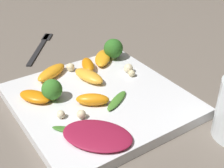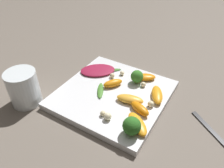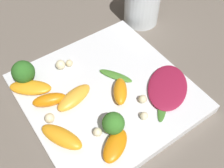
# 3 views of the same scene
# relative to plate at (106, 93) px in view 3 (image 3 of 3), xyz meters

# --- Properties ---
(ground_plane) EXTENTS (2.40, 2.40, 0.00)m
(ground_plane) POSITION_rel_plate_xyz_m (0.00, 0.00, -0.01)
(ground_plane) COLOR #6B6056
(plate) EXTENTS (0.28, 0.28, 0.02)m
(plate) POSITION_rel_plate_xyz_m (0.00, 0.00, 0.00)
(plate) COLOR white
(plate) RESTS_ON ground_plane
(drinking_glass) EXTENTS (0.08, 0.08, 0.10)m
(drinking_glass) POSITION_rel_plate_xyz_m (-0.19, -0.14, 0.04)
(drinking_glass) COLOR white
(drinking_glass) RESTS_ON ground_plane
(radicchio_leaf_0) EXTENTS (0.13, 0.12, 0.01)m
(radicchio_leaf_0) POSITION_rel_plate_xyz_m (-0.09, 0.06, 0.01)
(radicchio_leaf_0) COLOR maroon
(radicchio_leaf_0) RESTS_ON plate
(orange_segment_0) EXTENTS (0.08, 0.07, 0.02)m
(orange_segment_0) POSITION_rel_plate_xyz_m (0.11, -0.08, 0.02)
(orange_segment_0) COLOR orange
(orange_segment_0) RESTS_ON plate
(orange_segment_1) EXTENTS (0.05, 0.06, 0.02)m
(orange_segment_1) POSITION_rel_plate_xyz_m (-0.01, 0.02, 0.02)
(orange_segment_1) COLOR orange
(orange_segment_1) RESTS_ON plate
(orange_segment_2) EXTENTS (0.07, 0.06, 0.02)m
(orange_segment_2) POSITION_rel_plate_xyz_m (0.05, 0.10, 0.02)
(orange_segment_2) COLOR orange
(orange_segment_2) RESTS_ON plate
(orange_segment_3) EXTENTS (0.08, 0.05, 0.02)m
(orange_segment_3) POSITION_rel_plate_xyz_m (0.06, -0.01, 0.02)
(orange_segment_3) COLOR #FCAD33
(orange_segment_3) RESTS_ON plate
(orange_segment_4) EXTENTS (0.06, 0.08, 0.02)m
(orange_segment_4) POSITION_rel_plate_xyz_m (0.11, 0.04, 0.02)
(orange_segment_4) COLOR orange
(orange_segment_4) RESTS_ON plate
(orange_segment_5) EXTENTS (0.06, 0.04, 0.02)m
(orange_segment_5) POSITION_rel_plate_xyz_m (0.10, -0.03, 0.02)
(orange_segment_5) COLOR orange
(orange_segment_5) RESTS_ON plate
(broccoli_floret_0) EXTENTS (0.04, 0.04, 0.04)m
(broccoli_floret_0) POSITION_rel_plate_xyz_m (0.04, 0.07, 0.03)
(broccoli_floret_0) COLOR #84AD5B
(broccoli_floret_0) RESTS_ON plate
(broccoli_floret_1) EXTENTS (0.04, 0.04, 0.05)m
(broccoli_floret_1) POSITION_rel_plate_xyz_m (0.11, -0.10, 0.03)
(broccoli_floret_1) COLOR #84AD5B
(broccoli_floret_1) RESTS_ON plate
(arugula_sprig_0) EXTENTS (0.05, 0.07, 0.01)m
(arugula_sprig_0) POSITION_rel_plate_xyz_m (-0.03, -0.02, 0.01)
(arugula_sprig_0) COLOR #47842D
(arugula_sprig_0) RESTS_ON plate
(arugula_sprig_1) EXTENTS (0.06, 0.05, 0.00)m
(arugula_sprig_1) POSITION_rel_plate_xyz_m (-0.06, 0.09, 0.01)
(arugula_sprig_1) COLOR #3D7528
(arugula_sprig_1) RESTS_ON plate
(macadamia_nut_0) EXTENTS (0.01, 0.01, 0.01)m
(macadamia_nut_0) POSITION_rel_plate_xyz_m (-0.02, 0.08, 0.02)
(macadamia_nut_0) COLOR beige
(macadamia_nut_0) RESTS_ON plate
(macadamia_nut_1) EXTENTS (0.01, 0.01, 0.01)m
(macadamia_nut_1) POSITION_rel_plate_xyz_m (0.06, 0.07, 0.02)
(macadamia_nut_1) COLOR beige
(macadamia_nut_1) RESTS_ON plate
(macadamia_nut_2) EXTENTS (0.02, 0.02, 0.02)m
(macadamia_nut_2) POSITION_rel_plate_xyz_m (0.04, -0.09, 0.02)
(macadamia_nut_2) COLOR beige
(macadamia_nut_2) RESTS_ON plate
(macadamia_nut_3) EXTENTS (0.02, 0.02, 0.02)m
(macadamia_nut_3) POSITION_rel_plate_xyz_m (0.11, 0.00, 0.02)
(macadamia_nut_3) COLOR beige
(macadamia_nut_3) RESTS_ON plate
(macadamia_nut_4) EXTENTS (0.01, 0.01, 0.01)m
(macadamia_nut_4) POSITION_rel_plate_xyz_m (0.03, -0.09, 0.02)
(macadamia_nut_4) COLOR beige
(macadamia_nut_4) RESTS_ON plate
(macadamia_nut_5) EXTENTS (0.01, 0.01, 0.01)m
(macadamia_nut_5) POSITION_rel_plate_xyz_m (-0.04, 0.06, 0.02)
(macadamia_nut_5) COLOR beige
(macadamia_nut_5) RESTS_ON plate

